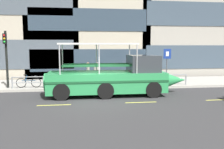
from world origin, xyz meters
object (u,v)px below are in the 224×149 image
Objects in this scene: pedestrian_mid_left at (97,71)px; pedestrian_mid_right at (88,71)px; pedestrian_near_bow at (142,70)px; traffic_light_pole at (6,54)px; duck_tour_boat at (115,78)px; parking_sign at (167,60)px; leaned_bicycle at (29,82)px.

pedestrian_mid_right reaches higher than pedestrian_mid_left.
pedestrian_mid_left is (-3.52, 0.43, -0.05)m from pedestrian_near_bow.
traffic_light_pole is 0.44× the size of duck_tour_boat.
traffic_light_pole is at bearing -178.24° from parking_sign.
pedestrian_near_bow is at bearing 3.81° from leaned_bicycle.
pedestrian_near_bow is (9.98, 0.50, -1.38)m from traffic_light_pole.
traffic_light_pole reaches higher than duck_tour_boat.
parking_sign is 1.61× the size of pedestrian_mid_right.
duck_tour_boat is (5.89, -2.43, 0.55)m from leaned_bicycle.
pedestrian_mid_right reaches higher than leaned_bicycle.
parking_sign reaches higher than pedestrian_mid_left.
traffic_light_pole is 1.47× the size of parking_sign.
parking_sign reaches higher than leaned_bicycle.
pedestrian_near_bow is (2.63, 3.00, 0.14)m from duck_tour_boat.
traffic_light_pole is 2.36× the size of pedestrian_mid_right.
pedestrian_mid_left is at bearing 173.01° from pedestrian_near_bow.
traffic_light_pole is at bearing 161.25° from duck_tour_boat.
pedestrian_mid_right is (-1.60, 3.47, 0.10)m from duck_tour_boat.
parking_sign is 6.26m from pedestrian_mid_right.
pedestrian_near_bow is at bearing -6.35° from pedestrian_mid_right.
duck_tour_boat reaches higher than pedestrian_mid_left.
leaned_bicycle is 0.98× the size of pedestrian_near_bow.
duck_tour_boat is 3.54m from pedestrian_mid_left.
parking_sign is 0.30× the size of duck_tour_boat.
duck_tour_boat reaches higher than pedestrian_mid_right.
pedestrian_mid_left is 0.99× the size of pedestrian_mid_right.
leaned_bicycle is (-10.46, -0.43, -1.49)m from parking_sign.
leaned_bicycle is at bearing -168.69° from pedestrian_mid_left.
parking_sign is 5.56m from pedestrian_mid_left.
traffic_light_pole is 10.09m from pedestrian_near_bow.
pedestrian_mid_left is at bearing 174.09° from parking_sign.
duck_tour_boat is 5.21× the size of pedestrian_near_bow.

